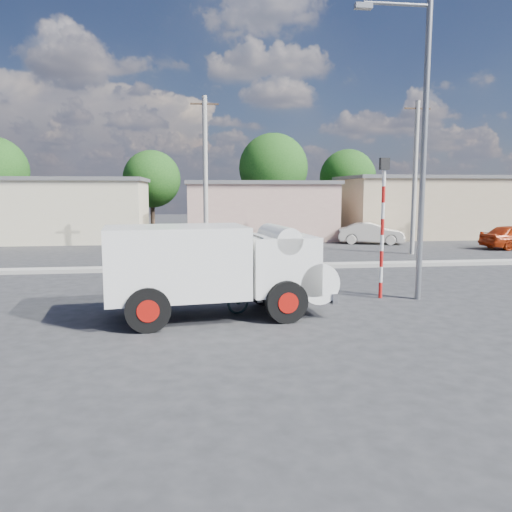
{
  "coord_description": "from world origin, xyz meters",
  "views": [
    {
      "loc": [
        -2.61,
        -13.35,
        3.35
      ],
      "look_at": [
        -0.66,
        2.28,
        1.3
      ],
      "focal_mm": 35.0,
      "sensor_mm": 36.0,
      "label": 1
    }
  ],
  "objects": [
    {
      "name": "utility_poles",
      "position": [
        3.25,
        12.0,
        4.07
      ],
      "size": [
        35.4,
        0.24,
        8.0
      ],
      "color": "#99968E",
      "rests_on": "ground"
    },
    {
      "name": "bicycle",
      "position": [
        -0.88,
        0.19,
        0.48
      ],
      "size": [
        1.94,
        1.17,
        0.96
      ],
      "primitive_type": "imported",
      "rotation": [
        0.0,
        0.0,
        1.88
      ],
      "color": "black",
      "rests_on": "ground"
    },
    {
      "name": "ground_plane",
      "position": [
        0.0,
        0.0,
        0.0
      ],
      "size": [
        120.0,
        120.0,
        0.0
      ],
      "primitive_type": "plane",
      "color": "#28282A",
      "rests_on": "ground"
    },
    {
      "name": "streetlight",
      "position": [
        4.14,
        1.2,
        4.96
      ],
      "size": [
        2.34,
        0.22,
        9.0
      ],
      "color": "slate",
      "rests_on": "ground"
    },
    {
      "name": "median",
      "position": [
        0.0,
        8.0,
        0.08
      ],
      "size": [
        40.0,
        0.8,
        0.16
      ],
      "primitive_type": "cube",
      "color": "#99968E",
      "rests_on": "ground"
    },
    {
      "name": "cyclist",
      "position": [
        -0.88,
        0.19,
        0.8
      ],
      "size": [
        0.54,
        0.67,
        1.6
      ],
      "primitive_type": "imported",
      "rotation": [
        0.0,
        0.0,
        1.88
      ],
      "color": "silver",
      "rests_on": "ground"
    },
    {
      "name": "car_cream",
      "position": [
        8.64,
        17.28,
        0.68
      ],
      "size": [
        4.35,
        2.64,
        1.35
      ],
      "primitive_type": "imported",
      "rotation": [
        0.0,
        0.0,
        1.26
      ],
      "color": "beige",
      "rests_on": "ground"
    },
    {
      "name": "building_row",
      "position": [
        1.1,
        22.0,
        2.13
      ],
      "size": [
        37.8,
        7.3,
        4.44
      ],
      "color": "beige",
      "rests_on": "ground"
    },
    {
      "name": "traffic_pole",
      "position": [
        3.2,
        1.5,
        2.59
      ],
      "size": [
        0.28,
        0.18,
        4.36
      ],
      "color": "red",
      "rests_on": "ground"
    },
    {
      "name": "truck",
      "position": [
        -1.95,
        -0.22,
        1.36
      ],
      "size": [
        6.17,
        2.96,
        2.45
      ],
      "rotation": [
        0.0,
        0.0,
        0.13
      ],
      "color": "black",
      "rests_on": "ground"
    },
    {
      "name": "tree_row",
      "position": [
        -2.27,
        28.62,
        4.83
      ],
      "size": [
        34.13,
        7.32,
        8.1
      ],
      "color": "#38281E",
      "rests_on": "ground"
    }
  ]
}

